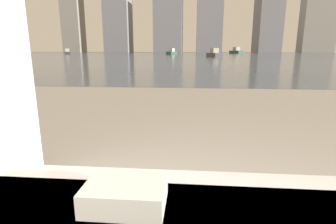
{
  "coord_description": "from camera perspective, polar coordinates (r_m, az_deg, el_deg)",
  "views": [
    {
      "loc": [
        0.06,
        0.02,
        0.99
      ],
      "look_at": [
        -0.13,
        2.16,
        0.48
      ],
      "focal_mm": 28.0,
      "sensor_mm": 36.0,
      "label": 1
    }
  ],
  "objects": [
    {
      "name": "towel_stack",
      "position": [
        0.91,
        -9.25,
        -17.29
      ],
      "size": [
        0.26,
        0.19,
        0.08
      ],
      "color": "silver",
      "rests_on": "bathtub"
    },
    {
      "name": "harbor_water",
      "position": [
        61.99,
        5.05,
        12.34
      ],
      "size": [
        180.0,
        110.0,
        0.01
      ],
      "color": "slate",
      "rests_on": "ground_plane"
    },
    {
      "name": "harbor_boat_0",
      "position": [
        64.31,
        0.8,
        12.87
      ],
      "size": [
        2.42,
        4.01,
        1.42
      ],
      "color": "#335647",
      "rests_on": "harbor_water"
    },
    {
      "name": "harbor_boat_2",
      "position": [
        69.59,
        -21.03,
        12.03
      ],
      "size": [
        2.69,
        3.87,
        1.38
      ],
      "color": "#2D2D33",
      "rests_on": "harbor_water"
    },
    {
      "name": "harbor_boat_3",
      "position": [
        81.65,
        14.63,
        12.66
      ],
      "size": [
        3.61,
        5.35,
        1.9
      ],
      "color": "#335647",
      "rests_on": "harbor_water"
    },
    {
      "name": "harbor_boat_4",
      "position": [
        40.31,
        10.05,
        12.35
      ],
      "size": [
        2.21,
        3.62,
        1.29
      ],
      "color": "#4C4C51",
      "rests_on": "harbor_water"
    },
    {
      "name": "harbor_boat_5",
      "position": [
        76.77,
        0.45,
        12.86
      ],
      "size": [
        1.7,
        3.14,
        1.12
      ],
      "color": "#2D2D33",
      "rests_on": "harbor_water"
    },
    {
      "name": "skyline_tower_2",
      "position": [
        118.87,
        0.13,
        18.38
      ],
      "size": [
        11.88,
        13.11,
        23.04
      ],
      "color": "slate",
      "rests_on": "ground_plane"
    },
    {
      "name": "skyline_tower_4",
      "position": [
        123.48,
        21.17,
        20.97
      ],
      "size": [
        9.2,
        13.71,
        38.52
      ],
      "color": "slate",
      "rests_on": "ground_plane"
    },
    {
      "name": "skyline_tower_5",
      "position": [
        129.35,
        29.9,
        17.08
      ],
      "size": [
        12.86,
        6.84,
        26.61
      ],
      "color": "gray",
      "rests_on": "ground_plane"
    }
  ]
}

